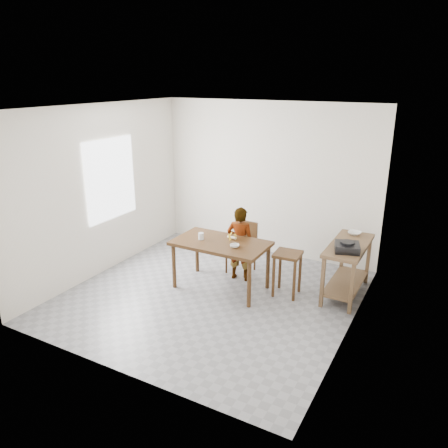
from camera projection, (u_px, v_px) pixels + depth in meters
The scene contains 17 objects.
floor at pixel (211, 297), 6.47m from camera, with size 4.00×4.00×0.04m, color gray.
ceiling at pixel (209, 106), 5.58m from camera, with size 4.00×4.00×0.04m, color white.
wall_back at pixel (268, 179), 7.70m from camera, with size 4.00×0.04×2.70m, color silver.
wall_front at pixel (108, 259), 4.35m from camera, with size 4.00×0.04×2.70m, color silver.
wall_left at pixel (101, 191), 6.94m from camera, with size 0.04×4.00×2.70m, color silver.
wall_right at pixel (359, 232), 5.11m from camera, with size 0.04×4.00×2.70m, color silver.
window_pane at pixel (111, 179), 7.04m from camera, with size 0.02×1.10×1.30m, color white.
dining_table at pixel (221, 265), 6.59m from camera, with size 1.40×0.80×0.75m, color #402712, non-canonical shape.
prep_counter at pixel (347, 269), 6.38m from camera, with size 0.50×1.20×0.80m, color brown, non-canonical shape.
child at pixel (240, 244), 6.81m from camera, with size 0.44×0.29×1.19m, color silver.
dining_chair at pixel (241, 248), 7.13m from camera, with size 0.40×0.40×0.83m, color #402712, non-canonical shape.
stool at pixel (287, 274), 6.40m from camera, with size 0.38×0.38×0.66m, color #402712, non-canonical shape.
glass_tumbler at pixel (201, 236), 6.55m from camera, with size 0.08×0.08×0.10m, color silver.
small_bowl at pixel (235, 246), 6.26m from camera, with size 0.14×0.14×0.04m, color white.
banana at pixel (232, 237), 6.57m from camera, with size 0.18×0.13×0.06m, color #F8D75F, non-canonical shape.
serving_bowl at pixel (355, 233), 6.61m from camera, with size 0.19×0.19×0.05m, color white.
gas_burner at pixel (347, 247), 5.98m from camera, with size 0.33×0.33×0.11m, color black.
Camera 1 is at (2.93, -4.98, 3.08)m, focal length 35.00 mm.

